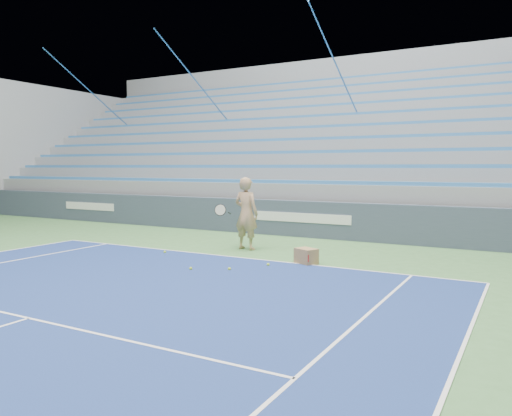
{
  "coord_description": "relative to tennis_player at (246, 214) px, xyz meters",
  "views": [
    {
      "loc": [
        6.14,
        1.97,
        2.14
      ],
      "look_at": [
        0.33,
        12.38,
        1.15
      ],
      "focal_mm": 35.0,
      "sensor_mm": 36.0,
      "label": 1
    }
  ],
  "objects": [
    {
      "name": "bleachers",
      "position": [
        0.32,
        8.59,
        1.42
      ],
      "size": [
        31.0,
        9.15,
        7.3
      ],
      "color": "gray",
      "rests_on": "ground"
    },
    {
      "name": "ball_box",
      "position": [
        2.12,
        -1.0,
        -0.76
      ],
      "size": [
        0.56,
        0.51,
        0.34
      ],
      "color": "#957248",
      "rests_on": "ground"
    },
    {
      "name": "tennis_player",
      "position": [
        0.0,
        0.0,
        0.0
      ],
      "size": [
        0.96,
        0.87,
        1.87
      ],
      "color": "tan",
      "rests_on": "ground"
    },
    {
      "name": "tennis_ball_1",
      "position": [
        1.02,
        -2.44,
        -0.9
      ],
      "size": [
        0.07,
        0.07,
        0.07
      ],
      "primitive_type": "sphere",
      "color": "#BCE62F",
      "rests_on": "ground"
    },
    {
      "name": "tennis_ball_2",
      "position": [
        -1.47,
        -1.48,
        -0.9
      ],
      "size": [
        0.07,
        0.07,
        0.07
      ],
      "primitive_type": "sphere",
      "color": "#BCE62F",
      "rests_on": "ground"
    },
    {
      "name": "tennis_ball_3",
      "position": [
        1.51,
        -1.64,
        -0.9
      ],
      "size": [
        0.07,
        0.07,
        0.07
      ],
      "primitive_type": "sphere",
      "color": "#BCE62F",
      "rests_on": "ground"
    },
    {
      "name": "tennis_ball_0",
      "position": [
        0.31,
        -2.8,
        -0.9
      ],
      "size": [
        0.07,
        0.07,
        0.07
      ],
      "primitive_type": "sphere",
      "color": "#BCE62F",
      "rests_on": "ground"
    },
    {
      "name": "sponsor_barrier",
      "position": [
        0.32,
        2.87,
        -0.39
      ],
      "size": [
        30.0,
        0.32,
        1.1
      ],
      "color": "#384356",
      "rests_on": "ground"
    }
  ]
}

